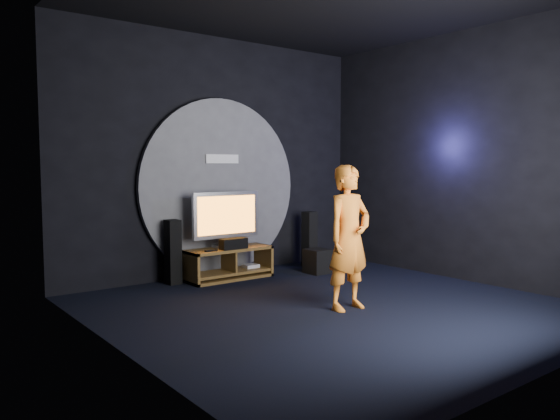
% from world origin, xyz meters
% --- Properties ---
extents(floor, '(5.00, 5.00, 0.00)m').
position_xyz_m(floor, '(0.00, 0.00, 0.00)').
color(floor, black).
rests_on(floor, ground).
extents(back_wall, '(5.00, 0.04, 3.50)m').
position_xyz_m(back_wall, '(0.00, 2.50, 1.75)').
color(back_wall, black).
rests_on(back_wall, ground).
extents(front_wall, '(5.00, 0.04, 3.50)m').
position_xyz_m(front_wall, '(0.00, -2.50, 1.75)').
color(front_wall, black).
rests_on(front_wall, ground).
extents(left_wall, '(0.04, 5.00, 3.50)m').
position_xyz_m(left_wall, '(-2.50, 0.00, 1.75)').
color(left_wall, black).
rests_on(left_wall, ground).
extents(right_wall, '(0.04, 5.00, 3.50)m').
position_xyz_m(right_wall, '(2.50, 0.00, 1.75)').
color(right_wall, black).
rests_on(right_wall, ground).
extents(wall_disc_panel, '(2.60, 0.11, 2.60)m').
position_xyz_m(wall_disc_panel, '(0.00, 2.44, 1.30)').
color(wall_disc_panel, '#515156').
rests_on(wall_disc_panel, ground).
extents(media_console, '(1.26, 0.45, 0.45)m').
position_xyz_m(media_console, '(-0.10, 2.05, 0.20)').
color(media_console, olive).
rests_on(media_console, ground).
extents(tv, '(1.07, 0.22, 0.80)m').
position_xyz_m(tv, '(-0.11, 2.12, 0.89)').
color(tv, '#A9AAB1').
rests_on(tv, media_console).
extents(center_speaker, '(0.40, 0.15, 0.15)m').
position_xyz_m(center_speaker, '(-0.11, 1.93, 0.53)').
color(center_speaker, black).
rests_on(center_speaker, media_console).
extents(remote, '(0.18, 0.05, 0.02)m').
position_xyz_m(remote, '(-0.47, 1.93, 0.46)').
color(remote, black).
rests_on(remote, media_console).
extents(tower_speaker_left, '(0.18, 0.20, 0.88)m').
position_xyz_m(tower_speaker_left, '(-0.89, 2.24, 0.44)').
color(tower_speaker_left, black).
rests_on(tower_speaker_left, ground).
extents(tower_speaker_right, '(0.18, 0.20, 0.88)m').
position_xyz_m(tower_speaker_right, '(1.45, 2.10, 0.44)').
color(tower_speaker_right, black).
rests_on(tower_speaker_right, ground).
extents(subwoofer, '(0.33, 0.33, 0.36)m').
position_xyz_m(subwoofer, '(1.18, 1.60, 0.18)').
color(subwoofer, black).
rests_on(subwoofer, ground).
extents(player, '(0.60, 0.40, 1.63)m').
position_xyz_m(player, '(0.09, -0.16, 0.81)').
color(player, orange).
rests_on(player, ground).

